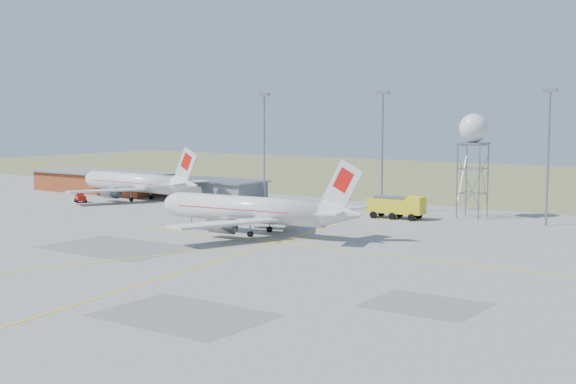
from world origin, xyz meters
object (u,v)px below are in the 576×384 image
Objects in this scene: airliner_main at (252,210)px; radar_tower at (473,160)px; airliner_far at (136,183)px; fire_truck at (398,208)px; baggage_tug at (80,199)px.

radar_tower is at bearing -123.68° from airliner_main.
airliner_far is at bearing -168.72° from radar_tower.
airliner_main reaches higher than airliner_far.
fire_truck is at bearing -139.44° from radar_tower.
airliner_far is 64.91m from radar_tower.
radar_tower reaches higher than airliner_main.
airliner_far is at bearing 86.43° from baggage_tug.
airliner_main is at bearing -114.29° from fire_truck.
airliner_main is 11.21× the size of baggage_tug.
radar_tower is (63.37, 12.64, 6.12)m from airliner_far.
fire_truck reaches higher than baggage_tug.
airliner_main is 1.92× the size of radar_tower.
airliner_far reaches higher than fire_truck.
airliner_main is 27.71m from fire_truck.
fire_truck is at bearing -114.54° from airliner_main.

